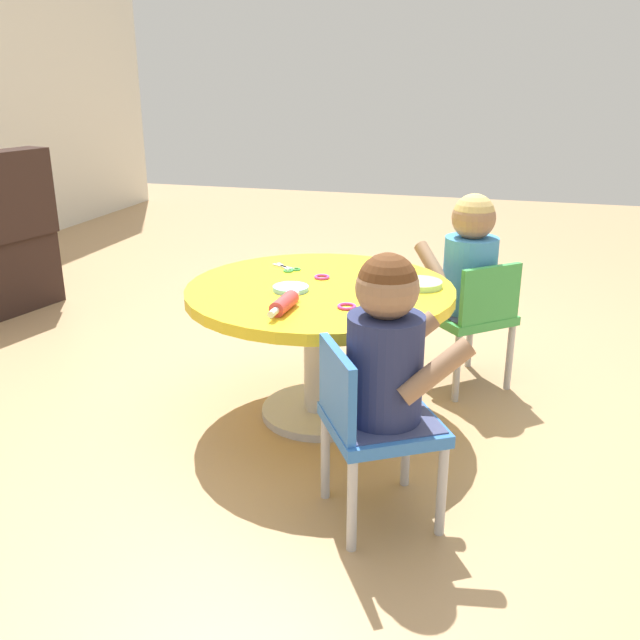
{
  "coord_description": "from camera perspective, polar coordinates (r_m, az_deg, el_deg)",
  "views": [
    {
      "loc": [
        -2.29,
        -0.65,
        1.23
      ],
      "look_at": [
        0.0,
        0.0,
        0.38
      ],
      "focal_mm": 39.25,
      "sensor_mm": 36.0,
      "label": 1
    }
  ],
  "objects": [
    {
      "name": "rolling_pin",
      "position": [
        2.23,
        -2.94,
        1.35
      ],
      "size": [
        0.23,
        0.06,
        0.05
      ],
      "color": "#D83F3F",
      "rests_on": "craft_table"
    },
    {
      "name": "cookie_cutter_0",
      "position": [
        2.59,
        0.16,
        3.53
      ],
      "size": [
        0.06,
        0.06,
        0.01
      ],
      "primitive_type": "torus",
      "color": "#D83FA5",
      "rests_on": "craft_table"
    },
    {
      "name": "playdough_blob_0",
      "position": [
        2.51,
        8.18,
        2.93
      ],
      "size": [
        0.15,
        0.15,
        0.02
      ],
      "primitive_type": "cylinder",
      "color": "#B2E58C",
      "rests_on": "craft_table"
    },
    {
      "name": "child_chair_left",
      "position": [
        1.97,
        4.19,
        -8.37
      ],
      "size": [
        0.41,
        0.41,
        0.54
      ],
      "color": "#B7B7BC",
      "rests_on": "ground"
    },
    {
      "name": "ground_plane",
      "position": [
        2.68,
        0.0,
        -7.68
      ],
      "size": [
        10.0,
        10.0,
        0.0
      ],
      "primitive_type": "plane",
      "color": "tan"
    },
    {
      "name": "child_chair_right",
      "position": [
        2.86,
        12.28,
        0.32
      ],
      "size": [
        0.42,
        0.42,
        0.54
      ],
      "color": "#B7B7BC",
      "rests_on": "ground"
    },
    {
      "name": "cookie_cutter_3",
      "position": [
        2.26,
        2.2,
        1.12
      ],
      "size": [
        0.06,
        0.06,
        0.01
      ],
      "primitive_type": "torus",
      "color": "#D83FA5",
      "rests_on": "craft_table"
    },
    {
      "name": "cookie_cutter_2",
      "position": [
        2.47,
        5.24,
        2.63
      ],
      "size": [
        0.06,
        0.06,
        0.01
      ],
      "primitive_type": "torus",
      "color": "red",
      "rests_on": "craft_table"
    },
    {
      "name": "craft_table",
      "position": [
        2.52,
        0.0,
        0.35
      ],
      "size": [
        0.96,
        0.96,
        0.51
      ],
      "color": "silver",
      "rests_on": "ground"
    },
    {
      "name": "craft_scissors",
      "position": [
        2.71,
        -2.62,
        4.21
      ],
      "size": [
        0.12,
        0.14,
        0.01
      ],
      "color": "silver",
      "rests_on": "craft_table"
    },
    {
      "name": "playdough_blob_1",
      "position": [
        2.44,
        -2.4,
        2.59
      ],
      "size": [
        0.12,
        0.12,
        0.02
      ],
      "primitive_type": "cylinder",
      "color": "#8CCCF2",
      "rests_on": "craft_table"
    },
    {
      "name": "seated_child_left",
      "position": [
        1.89,
        5.5,
        -2.14
      ],
      "size": [
        0.41,
        0.44,
        0.51
      ],
      "color": "#3F4772",
      "rests_on": "ground"
    },
    {
      "name": "cookie_cutter_1",
      "position": [
        2.67,
        4.31,
        4.01
      ],
      "size": [
        0.06,
        0.06,
        0.01
      ],
      "primitive_type": "torus",
      "color": "#D83FA5",
      "rests_on": "craft_table"
    },
    {
      "name": "seated_child_right",
      "position": [
        2.83,
        12.12,
        4.9
      ],
      "size": [
        0.44,
        0.43,
        0.51
      ],
      "color": "#3F4772",
      "rests_on": "ground"
    }
  ]
}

